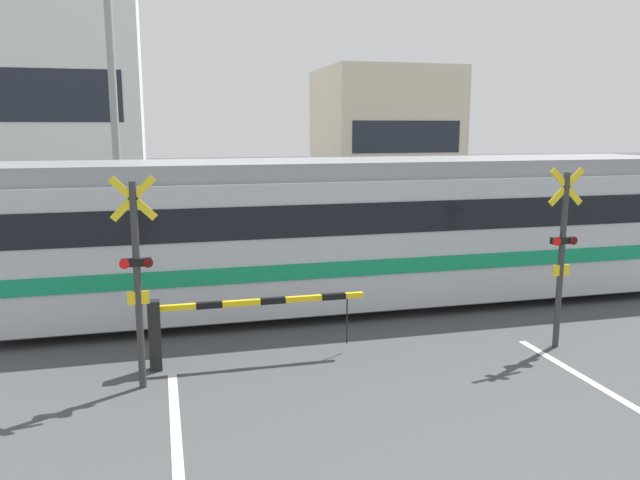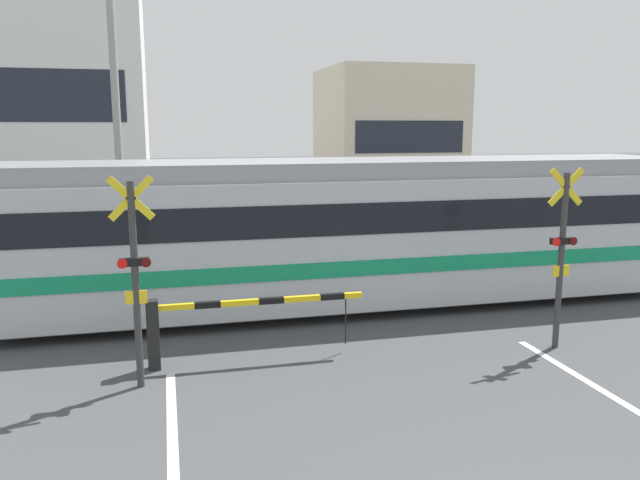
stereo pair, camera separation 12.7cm
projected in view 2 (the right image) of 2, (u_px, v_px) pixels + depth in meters
rail_track_near at (323, 314)px, 13.35m from camera, size 50.00×0.10×0.08m
rail_track_far at (308, 296)px, 14.72m from camera, size 50.00×0.10×0.08m
commuter_train at (357, 228)px, 13.96m from camera, size 15.23×2.91×3.28m
crossing_barrier_near at (208, 319)px, 10.49m from camera, size 3.71×0.20×1.19m
crossing_barrier_far at (380, 243)px, 17.34m from camera, size 3.71×0.20×1.19m
crossing_signal_left at (135, 273)px, 9.39m from camera, size 0.68×0.15×3.29m
crossing_signal_right at (562, 250)px, 11.13m from camera, size 0.68×0.15×3.29m
pedestrian at (275, 226)px, 19.32m from camera, size 0.38×0.22×1.64m
building_left_of_street at (45, 111)px, 24.42m from camera, size 7.66×5.43×9.22m
building_right_of_street at (387, 143)px, 28.03m from camera, size 5.56×5.43×6.52m
utility_pole_streetside at (118, 133)px, 17.53m from camera, size 0.22×0.22×7.65m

